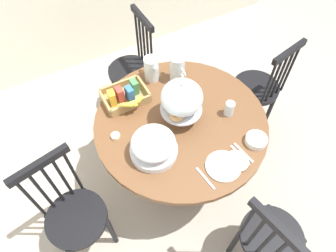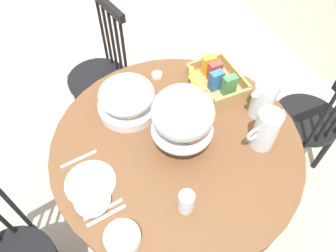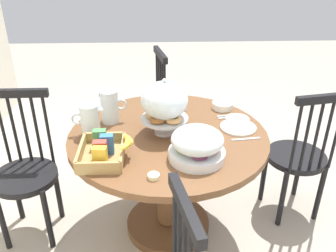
{
  "view_description": "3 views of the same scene",
  "coord_description": "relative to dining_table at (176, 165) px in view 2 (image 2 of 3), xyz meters",
  "views": [
    {
      "loc": [
        -0.52,
        -0.97,
        2.38
      ],
      "look_at": [
        0.05,
        0.07,
        0.74
      ],
      "focal_mm": 32.23,
      "sensor_mm": 36.0,
      "label": 1
    },
    {
      "loc": [
        0.92,
        -0.32,
        1.97
      ],
      "look_at": [
        0.05,
        0.07,
        0.74
      ],
      "focal_mm": 33.98,
      "sensor_mm": 36.0,
      "label": 2
    },
    {
      "loc": [
        -1.74,
        0.14,
        1.79
      ],
      "look_at": [
        0.15,
        0.07,
        0.79
      ],
      "focal_mm": 38.67,
      "sensor_mm": 36.0,
      "label": 3
    }
  ],
  "objects": [
    {
      "name": "ground_plane",
      "position": [
        -0.15,
        -0.07,
        -0.53
      ],
      "size": [
        10.0,
        10.0,
        0.0
      ],
      "primitive_type": "plane",
      "color": "#A89E8E"
    },
    {
      "name": "dining_table",
      "position": [
        0.0,
        0.0,
        0.0
      ],
      "size": [
        1.19,
        1.19,
        0.74
      ],
      "color": "brown",
      "rests_on": "ground_plane"
    },
    {
      "name": "windsor_chair_near_window",
      "position": [
        0.02,
        0.9,
        -0.07
      ],
      "size": [
        0.4,
        0.4,
        0.97
      ],
      "color": "black",
      "rests_on": "ground_plane"
    },
    {
      "name": "windsor_chair_by_cabinet",
      "position": [
        -0.88,
        -0.16,
        -0.07
      ],
      "size": [
        0.41,
        0.41,
        0.97
      ],
      "color": "black",
      "rests_on": "ground_plane"
    },
    {
      "name": "pastry_stand_with_dome",
      "position": [
        0.01,
        0.02,
        0.41
      ],
      "size": [
        0.28,
        0.28,
        0.34
      ],
      "color": "silver",
      "rests_on": "dining_table"
    },
    {
      "name": "fruit_platter_covered",
      "position": [
        -0.28,
        -0.14,
        0.3
      ],
      "size": [
        0.3,
        0.3,
        0.18
      ],
      "color": "silver",
      "rests_on": "dining_table"
    },
    {
      "name": "orange_juice_pitcher",
      "position": [
        0.17,
        0.36,
        0.31
      ],
      "size": [
        0.11,
        0.19,
        0.21
      ],
      "color": "silver",
      "rests_on": "dining_table"
    },
    {
      "name": "milk_pitcher",
      "position": [
        0.01,
        0.46,
        0.3
      ],
      "size": [
        0.11,
        0.19,
        0.19
      ],
      "color": "silver",
      "rests_on": "dining_table"
    },
    {
      "name": "cereal_basket",
      "position": [
        -0.25,
        0.34,
        0.26
      ],
      "size": [
        0.32,
        0.3,
        0.12
      ],
      "color": "tan",
      "rests_on": "dining_table"
    },
    {
      "name": "china_plate_large",
      "position": [
        0.05,
        -0.43,
        0.22
      ],
      "size": [
        0.22,
        0.22,
        0.01
      ],
      "primitive_type": "cylinder",
      "color": "white",
      "rests_on": "dining_table"
    },
    {
      "name": "china_plate_small",
      "position": [
        0.14,
        -0.45,
        0.23
      ],
      "size": [
        0.15,
        0.15,
        0.01
      ],
      "primitive_type": "cylinder",
      "color": "white",
      "rests_on": "china_plate_large"
    },
    {
      "name": "cereal_bowl",
      "position": [
        0.34,
        -0.38,
        0.24
      ],
      "size": [
        0.14,
        0.14,
        0.04
      ],
      "primitive_type": "cylinder",
      "color": "white",
      "rests_on": "dining_table"
    },
    {
      "name": "drinking_glass",
      "position": [
        0.32,
        -0.11,
        0.27
      ],
      "size": [
        0.06,
        0.06,
        0.11
      ],
      "primitive_type": "cylinder",
      "color": "silver",
      "rests_on": "dining_table"
    },
    {
      "name": "butter_dish",
      "position": [
        -0.44,
        0.09,
        0.23
      ],
      "size": [
        0.06,
        0.06,
        0.02
      ],
      "primitive_type": "cylinder",
      "color": "beige",
      "rests_on": "dining_table"
    },
    {
      "name": "table_knife",
      "position": [
        0.19,
        -0.42,
        0.22
      ],
      "size": [
        0.03,
        0.17,
        0.01
      ],
      "primitive_type": "cube",
      "rotation": [
        0.0,
        0.0,
        4.83
      ],
      "color": "silver",
      "rests_on": "dining_table"
    },
    {
      "name": "dinner_fork",
      "position": [
        0.22,
        -0.41,
        0.22
      ],
      "size": [
        0.03,
        0.17,
        0.01
      ],
      "primitive_type": "cube",
      "rotation": [
        0.0,
        0.0,
        4.83
      ],
      "color": "silver",
      "rests_on": "dining_table"
    },
    {
      "name": "soup_spoon",
      "position": [
        -0.09,
        -0.45,
        0.22
      ],
      "size": [
        0.03,
        0.17,
        0.01
      ],
      "primitive_type": "cube",
      "rotation": [
        0.0,
        0.0,
        4.83
      ],
      "color": "silver",
      "rests_on": "dining_table"
    }
  ]
}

